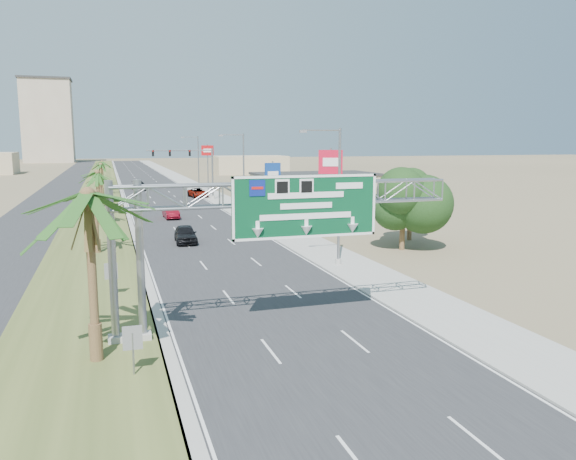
% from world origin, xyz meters
% --- Properties ---
extents(ground, '(600.00, 600.00, 0.00)m').
position_xyz_m(ground, '(0.00, 0.00, 0.00)').
color(ground, '#8C7A59').
rests_on(ground, ground).
extents(road, '(12.00, 300.00, 0.02)m').
position_xyz_m(road, '(0.00, 110.00, 0.01)').
color(road, '#28282B').
rests_on(road, ground).
extents(sidewalk_right, '(4.00, 300.00, 0.10)m').
position_xyz_m(sidewalk_right, '(8.50, 110.00, 0.05)').
color(sidewalk_right, '#9E9B93').
rests_on(sidewalk_right, ground).
extents(median_grass, '(7.00, 300.00, 0.12)m').
position_xyz_m(median_grass, '(-10.00, 110.00, 0.06)').
color(median_grass, '#424D22').
rests_on(median_grass, ground).
extents(opposing_road, '(8.00, 300.00, 0.02)m').
position_xyz_m(opposing_road, '(-17.00, 110.00, 0.01)').
color(opposing_road, '#28282B').
rests_on(opposing_road, ground).
extents(sign_gantry, '(16.75, 1.24, 7.50)m').
position_xyz_m(sign_gantry, '(-1.06, 9.93, 6.06)').
color(sign_gantry, gray).
rests_on(sign_gantry, ground).
extents(palm_near, '(5.70, 5.70, 8.35)m').
position_xyz_m(palm_near, '(-9.20, 8.00, 6.93)').
color(palm_near, brown).
rests_on(palm_near, ground).
extents(palm_row_b, '(3.99, 3.99, 5.95)m').
position_xyz_m(palm_row_b, '(-9.50, 32.00, 4.90)').
color(palm_row_b, brown).
rests_on(palm_row_b, ground).
extents(palm_row_c, '(3.99, 3.99, 6.75)m').
position_xyz_m(palm_row_c, '(-9.50, 48.00, 5.66)').
color(palm_row_c, brown).
rests_on(palm_row_c, ground).
extents(palm_row_d, '(3.99, 3.99, 5.45)m').
position_xyz_m(palm_row_d, '(-9.50, 66.00, 4.42)').
color(palm_row_d, brown).
rests_on(palm_row_d, ground).
extents(palm_row_e, '(3.99, 3.99, 6.15)m').
position_xyz_m(palm_row_e, '(-9.50, 85.00, 5.09)').
color(palm_row_e, brown).
rests_on(palm_row_e, ground).
extents(palm_row_f, '(3.99, 3.99, 5.75)m').
position_xyz_m(palm_row_f, '(-9.50, 110.00, 4.71)').
color(palm_row_f, brown).
rests_on(palm_row_f, ground).
extents(streetlight_near, '(3.27, 0.44, 10.00)m').
position_xyz_m(streetlight_near, '(7.30, 22.00, 4.69)').
color(streetlight_near, gray).
rests_on(streetlight_near, ground).
extents(streetlight_mid, '(3.27, 0.44, 10.00)m').
position_xyz_m(streetlight_mid, '(7.30, 52.00, 4.69)').
color(streetlight_mid, gray).
rests_on(streetlight_mid, ground).
extents(streetlight_far, '(3.27, 0.44, 10.00)m').
position_xyz_m(streetlight_far, '(7.30, 88.00, 4.69)').
color(streetlight_far, gray).
rests_on(streetlight_far, ground).
extents(signal_mast, '(10.28, 0.71, 8.00)m').
position_xyz_m(signal_mast, '(5.17, 71.97, 4.85)').
color(signal_mast, gray).
rests_on(signal_mast, ground).
extents(store_building, '(18.00, 10.00, 4.00)m').
position_xyz_m(store_building, '(22.00, 66.00, 2.00)').
color(store_building, tan).
rests_on(store_building, ground).
extents(oak_near, '(4.50, 4.50, 6.80)m').
position_xyz_m(oak_near, '(15.00, 26.00, 4.53)').
color(oak_near, brown).
rests_on(oak_near, ground).
extents(oak_far, '(3.50, 3.50, 5.60)m').
position_xyz_m(oak_far, '(18.00, 30.00, 3.82)').
color(oak_far, brown).
rests_on(oak_far, ground).
extents(median_signback_a, '(0.75, 0.08, 2.08)m').
position_xyz_m(median_signback_a, '(-7.80, 6.00, 1.45)').
color(median_signback_a, gray).
rests_on(median_signback_a, ground).
extents(median_signback_b, '(0.75, 0.08, 2.08)m').
position_xyz_m(median_signback_b, '(-8.50, 18.00, 1.45)').
color(median_signback_b, gray).
rests_on(median_signback_b, ground).
extents(tower_distant, '(20.00, 16.00, 35.00)m').
position_xyz_m(tower_distant, '(-32.00, 250.00, 17.50)').
color(tower_distant, tan).
rests_on(tower_distant, ground).
extents(building_distant_right, '(20.00, 12.00, 5.00)m').
position_xyz_m(building_distant_right, '(30.00, 140.00, 2.50)').
color(building_distant_right, tan).
rests_on(building_distant_right, ground).
extents(car_left_lane, '(2.13, 4.76, 1.59)m').
position_xyz_m(car_left_lane, '(-2.00, 34.80, 0.79)').
color(car_left_lane, black).
rests_on(car_left_lane, ground).
extents(car_mid_lane, '(1.71, 4.49, 1.46)m').
position_xyz_m(car_mid_lane, '(-1.50, 51.71, 0.73)').
color(car_mid_lane, maroon).
rests_on(car_mid_lane, ground).
extents(car_right_lane, '(3.08, 5.60, 1.49)m').
position_xyz_m(car_right_lane, '(5.50, 76.00, 0.74)').
color(car_right_lane, gray).
rests_on(car_right_lane, ground).
extents(car_far, '(2.85, 5.74, 1.60)m').
position_xyz_m(car_far, '(-2.94, 93.01, 0.80)').
color(car_far, black).
rests_on(car_far, ground).
extents(pole_sign_red_near, '(2.32, 1.24, 8.42)m').
position_xyz_m(pole_sign_red_near, '(12.90, 37.03, 6.57)').
color(pole_sign_red_near, gray).
rests_on(pole_sign_red_near, ground).
extents(pole_sign_blue, '(2.02, 0.73, 6.75)m').
position_xyz_m(pole_sign_blue, '(10.18, 48.46, 4.84)').
color(pole_sign_blue, gray).
rests_on(pole_sign_blue, ground).
extents(pole_sign_red_far, '(2.17, 1.04, 8.54)m').
position_xyz_m(pole_sign_red_far, '(9.00, 86.77, 6.75)').
color(pole_sign_red_far, gray).
rests_on(pole_sign_red_far, ground).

